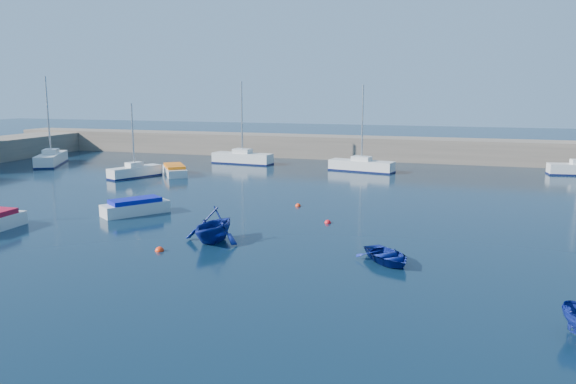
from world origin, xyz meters
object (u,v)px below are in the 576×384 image
(sailboat_5, at_px, (242,158))
(motorboat_2, at_px, (175,170))
(sailboat_3, at_px, (135,171))
(motorboat_1, at_px, (135,207))
(dinghy_left, at_px, (213,225))
(sailboat_4, at_px, (51,158))
(sailboat_6, at_px, (361,165))
(dinghy_center, at_px, (387,256))

(sailboat_5, xyz_separation_m, motorboat_2, (-3.11, -9.77, -0.18))
(sailboat_3, bearing_deg, motorboat_1, -33.46)
(sailboat_5, bearing_deg, dinghy_left, -155.26)
(motorboat_1, distance_m, motorboat_2, 17.22)
(sailboat_3, distance_m, dinghy_left, 24.87)
(sailboat_4, relative_size, dinghy_left, 2.64)
(sailboat_3, distance_m, sailboat_5, 13.57)
(motorboat_2, height_order, dinghy_left, dinghy_left)
(sailboat_3, xyz_separation_m, sailboat_6, (19.66, 10.30, 0.03))
(motorboat_2, bearing_deg, sailboat_6, -10.94)
(sailboat_3, bearing_deg, motorboat_2, 63.90)
(dinghy_center, bearing_deg, sailboat_5, 84.23)
(sailboat_6, bearing_deg, sailboat_4, 110.19)
(sailboat_3, height_order, motorboat_1, sailboat_3)
(sailboat_6, xyz_separation_m, motorboat_1, (-10.87, -24.07, -0.10))
(sailboat_4, height_order, dinghy_center, sailboat_4)
(sailboat_5, bearing_deg, sailboat_3, 159.42)
(sailboat_4, relative_size, sailboat_5, 1.06)
(motorboat_1, height_order, dinghy_center, motorboat_1)
(sailboat_5, bearing_deg, sailboat_4, 115.24)
(sailboat_6, distance_m, dinghy_left, 28.95)
(dinghy_center, xyz_separation_m, dinghy_left, (-9.50, 0.94, 0.62))
(sailboat_3, bearing_deg, sailboat_5, 87.80)
(motorboat_2, bearing_deg, sailboat_3, -176.23)
(sailboat_6, distance_m, motorboat_1, 26.41)
(sailboat_6, relative_size, dinghy_center, 2.70)
(sailboat_6, relative_size, motorboat_2, 1.72)
(dinghy_center, bearing_deg, sailboat_6, 64.02)
(sailboat_5, bearing_deg, dinghy_center, -141.89)
(sailboat_6, bearing_deg, sailboat_5, 93.59)
(sailboat_5, distance_m, dinghy_left, 32.46)
(motorboat_1, xyz_separation_m, dinghy_left, (7.84, -4.72, 0.45))
(sailboat_3, distance_m, sailboat_4, 14.66)
(sailboat_3, distance_m, sailboat_6, 22.19)
(sailboat_3, height_order, sailboat_5, sailboat_5)
(motorboat_2, height_order, dinghy_center, motorboat_2)
(dinghy_center, bearing_deg, motorboat_1, 123.65)
(sailboat_6, height_order, motorboat_2, sailboat_6)
(sailboat_6, bearing_deg, dinghy_center, -156.30)
(sailboat_4, bearing_deg, sailboat_5, -7.69)
(motorboat_1, bearing_deg, sailboat_3, 158.15)
(motorboat_1, bearing_deg, dinghy_center, 17.51)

